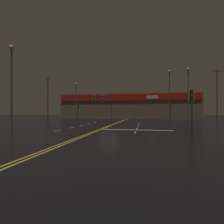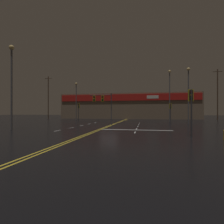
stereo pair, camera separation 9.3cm
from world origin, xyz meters
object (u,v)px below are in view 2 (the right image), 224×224
at_px(streetlight_near_right, 170,89).
at_px(traffic_signal_corner_southeast, 191,102).
at_px(traffic_signal_median, 102,101).
at_px(streetlight_far_left, 188,88).
at_px(traffic_signal_corner_northwest, 79,108).
at_px(streetlight_near_left, 76,96).
at_px(traffic_signal_corner_northeast, 170,109).
at_px(streetlight_median_approach, 12,76).

bearing_deg(streetlight_near_right, traffic_signal_corner_southeast, -93.59).
relative_size(traffic_signal_median, streetlight_near_right, 0.44).
height_order(streetlight_near_right, streetlight_far_left, streetlight_near_right).
height_order(traffic_signal_median, traffic_signal_corner_northwest, traffic_signal_median).
height_order(traffic_signal_corner_southeast, streetlight_far_left, streetlight_far_left).
distance_m(traffic_signal_corner_northwest, traffic_signal_corner_southeast, 25.45).
bearing_deg(traffic_signal_corner_northwest, traffic_signal_corner_southeast, -47.37).
height_order(traffic_signal_corner_southeast, streetlight_near_left, streetlight_near_left).
bearing_deg(traffic_signal_corner_southeast, streetlight_near_right, 86.41).
bearing_deg(traffic_signal_corner_northwest, streetlight_near_left, 115.77).
bearing_deg(traffic_signal_corner_northeast, streetlight_far_left, -25.65).
relative_size(traffic_signal_corner_southeast, streetlight_median_approach, 0.40).
relative_size(traffic_signal_corner_northeast, streetlight_median_approach, 0.37).
xyz_separation_m(traffic_signal_corner_northeast, streetlight_median_approach, (-19.65, -16.33, 3.49)).
xyz_separation_m(streetlight_near_right, streetlight_median_approach, (-20.22, -21.62, -0.75)).
xyz_separation_m(traffic_signal_median, traffic_signal_corner_northwest, (-6.98, 7.94, -0.90)).
distance_m(traffic_signal_corner_northeast, streetlight_far_left, 4.74).
bearing_deg(streetlight_far_left, traffic_signal_corner_southeast, -102.40).
bearing_deg(traffic_signal_corner_southeast, streetlight_median_approach, 173.85).
bearing_deg(traffic_signal_median, traffic_signal_corner_southeast, -46.44).
relative_size(traffic_signal_corner_northwest, traffic_signal_corner_southeast, 0.98).
distance_m(streetlight_near_right, streetlight_median_approach, 29.61).
bearing_deg(streetlight_far_left, traffic_signal_corner_northeast, 154.35).
height_order(streetlight_near_left, streetlight_far_left, streetlight_far_left).
xyz_separation_m(traffic_signal_median, streetlight_near_right, (11.74, 12.86, 3.21)).
bearing_deg(streetlight_near_left, traffic_signal_corner_southeast, -51.27).
relative_size(traffic_signal_median, traffic_signal_corner_northwest, 1.29).
bearing_deg(traffic_signal_corner_northeast, traffic_signal_corner_northwest, 178.81).
bearing_deg(streetlight_far_left, traffic_signal_corner_northwest, 175.28).
xyz_separation_m(traffic_signal_median, traffic_signal_corner_northeast, (11.17, 7.57, -1.03)).
bearing_deg(traffic_signal_corner_northwest, streetlight_far_left, -4.72).
distance_m(streetlight_near_left, streetlight_far_left, 25.84).
relative_size(traffic_signal_corner_northeast, streetlight_far_left, 0.37).
xyz_separation_m(traffic_signal_median, traffic_signal_corner_southeast, (10.26, -10.79, -0.84)).
bearing_deg(traffic_signal_corner_northeast, traffic_signal_median, -145.90).
distance_m(streetlight_near_right, streetlight_far_left, 7.05).
bearing_deg(traffic_signal_median, streetlight_median_approach, -134.05).
relative_size(streetlight_near_left, streetlight_near_right, 0.85).
bearing_deg(streetlight_far_left, streetlight_median_approach, -146.32).
bearing_deg(streetlight_median_approach, traffic_signal_corner_northwest, 84.87).
height_order(streetlight_near_left, streetlight_near_right, streetlight_near_right).
distance_m(traffic_signal_corner_southeast, streetlight_near_left, 33.07).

